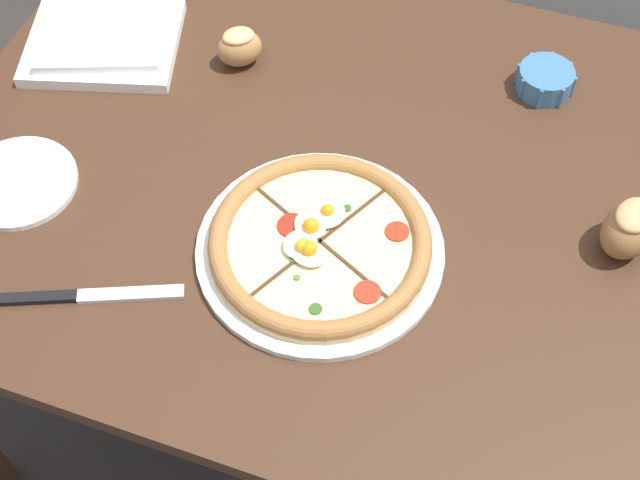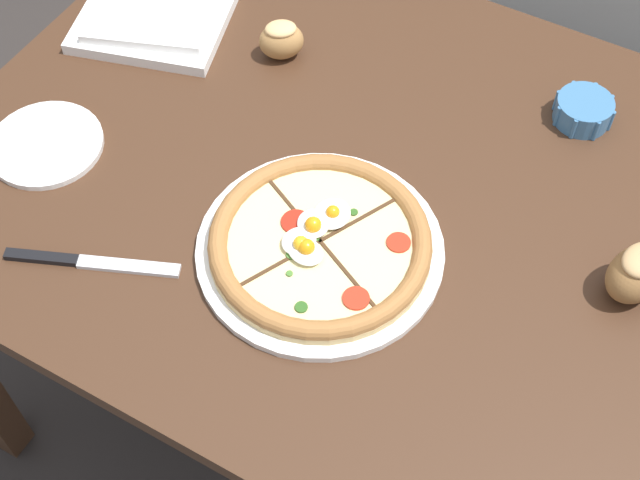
{
  "view_description": "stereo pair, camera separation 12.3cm",
  "coord_description": "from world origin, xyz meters",
  "px_view_note": "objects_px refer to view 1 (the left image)",
  "views": [
    {
      "loc": [
        0.3,
        -0.81,
        1.79
      ],
      "look_at": [
        0.06,
        -0.14,
        0.79
      ],
      "focal_mm": 50.0,
      "sensor_mm": 36.0,
      "label": 1
    },
    {
      "loc": [
        0.41,
        -0.76,
        1.79
      ],
      "look_at": [
        0.06,
        -0.14,
        0.79
      ],
      "focal_mm": 50.0,
      "sensor_mm": 36.0,
      "label": 2
    }
  ],
  "objects_px": {
    "dining_table": "(314,212)",
    "pizza": "(320,244)",
    "napkin_folded": "(103,39)",
    "bread_piece_mid": "(239,47)",
    "side_saucer": "(18,182)",
    "knife_main": "(90,296)",
    "bread_piece_near": "(630,228)",
    "ramekin_bowl": "(545,79)"
  },
  "relations": [
    {
      "from": "dining_table",
      "to": "napkin_folded",
      "type": "distance_m",
      "value": 0.46
    },
    {
      "from": "napkin_folded",
      "to": "pizza",
      "type": "bearing_deg",
      "value": -29.96
    },
    {
      "from": "knife_main",
      "to": "napkin_folded",
      "type": "bearing_deg",
      "value": 92.41
    },
    {
      "from": "napkin_folded",
      "to": "bread_piece_mid",
      "type": "height_order",
      "value": "bread_piece_mid"
    },
    {
      "from": "pizza",
      "to": "ramekin_bowl",
      "type": "relative_size",
      "value": 3.66
    },
    {
      "from": "bread_piece_near",
      "to": "napkin_folded",
      "type": "bearing_deg",
      "value": 171.83
    },
    {
      "from": "dining_table",
      "to": "bread_piece_mid",
      "type": "xyz_separation_m",
      "value": [
        -0.19,
        0.18,
        0.14
      ]
    },
    {
      "from": "bread_piece_mid",
      "to": "bread_piece_near",
      "type": "bearing_deg",
      "value": -14.45
    },
    {
      "from": "bread_piece_near",
      "to": "pizza",
      "type": "bearing_deg",
      "value": -159.3
    },
    {
      "from": "dining_table",
      "to": "bread_piece_mid",
      "type": "bearing_deg",
      "value": 137.14
    },
    {
      "from": "pizza",
      "to": "napkin_folded",
      "type": "xyz_separation_m",
      "value": [
        -0.48,
        0.28,
        -0.0
      ]
    },
    {
      "from": "napkin_folded",
      "to": "side_saucer",
      "type": "bearing_deg",
      "value": -86.71
    },
    {
      "from": "dining_table",
      "to": "side_saucer",
      "type": "xyz_separation_m",
      "value": [
        -0.4,
        -0.17,
        0.11
      ]
    },
    {
      "from": "bread_piece_mid",
      "to": "knife_main",
      "type": "bearing_deg",
      "value": -92.35
    },
    {
      "from": "ramekin_bowl",
      "to": "side_saucer",
      "type": "bearing_deg",
      "value": -146.89
    },
    {
      "from": "dining_table",
      "to": "pizza",
      "type": "bearing_deg",
      "value": -67.1
    },
    {
      "from": "bread_piece_mid",
      "to": "knife_main",
      "type": "height_order",
      "value": "bread_piece_mid"
    },
    {
      "from": "knife_main",
      "to": "side_saucer",
      "type": "xyz_separation_m",
      "value": [
        -0.19,
        0.14,
        0.0
      ]
    },
    {
      "from": "bread_piece_mid",
      "to": "dining_table",
      "type": "bearing_deg",
      "value": -42.86
    },
    {
      "from": "ramekin_bowl",
      "to": "knife_main",
      "type": "bearing_deg",
      "value": -130.24
    },
    {
      "from": "napkin_folded",
      "to": "bread_piece_mid",
      "type": "bearing_deg",
      "value": 10.08
    },
    {
      "from": "knife_main",
      "to": "bread_piece_mid",
      "type": "bearing_deg",
      "value": 65.03
    },
    {
      "from": "side_saucer",
      "to": "bread_piece_mid",
      "type": "bearing_deg",
      "value": 58.73
    },
    {
      "from": "side_saucer",
      "to": "napkin_folded",
      "type": "bearing_deg",
      "value": 93.29
    },
    {
      "from": "side_saucer",
      "to": "ramekin_bowl",
      "type": "bearing_deg",
      "value": 33.11
    },
    {
      "from": "bread_piece_mid",
      "to": "napkin_folded",
      "type": "bearing_deg",
      "value": -169.92
    },
    {
      "from": "bread_piece_near",
      "to": "bread_piece_mid",
      "type": "xyz_separation_m",
      "value": [
        -0.65,
        0.17,
        -0.01
      ]
    },
    {
      "from": "pizza",
      "to": "knife_main",
      "type": "xyz_separation_m",
      "value": [
        -0.27,
        -0.17,
        -0.02
      ]
    },
    {
      "from": "dining_table",
      "to": "ramekin_bowl",
      "type": "bearing_deg",
      "value": 43.7
    },
    {
      "from": "dining_table",
      "to": "napkin_folded",
      "type": "xyz_separation_m",
      "value": [
        -0.42,
        0.14,
        0.12
      ]
    },
    {
      "from": "dining_table",
      "to": "bread_piece_near",
      "type": "height_order",
      "value": "bread_piece_near"
    },
    {
      "from": "dining_table",
      "to": "bread_piece_near",
      "type": "relative_size",
      "value": 10.24
    },
    {
      "from": "knife_main",
      "to": "side_saucer",
      "type": "bearing_deg",
      "value": 121.13
    },
    {
      "from": "side_saucer",
      "to": "pizza",
      "type": "bearing_deg",
      "value": 4.01
    },
    {
      "from": "napkin_folded",
      "to": "bread_piece_mid",
      "type": "relative_size",
      "value": 3.2
    },
    {
      "from": "ramekin_bowl",
      "to": "bread_piece_near",
      "type": "xyz_separation_m",
      "value": [
        0.16,
        -0.27,
        0.02
      ]
    },
    {
      "from": "dining_table",
      "to": "side_saucer",
      "type": "distance_m",
      "value": 0.45
    },
    {
      "from": "dining_table",
      "to": "napkin_folded",
      "type": "height_order",
      "value": "napkin_folded"
    },
    {
      "from": "napkin_folded",
      "to": "side_saucer",
      "type": "distance_m",
      "value": 0.31
    },
    {
      "from": "bread_piece_mid",
      "to": "side_saucer",
      "type": "xyz_separation_m",
      "value": [
        -0.21,
        -0.35,
        -0.03
      ]
    },
    {
      "from": "dining_table",
      "to": "bread_piece_near",
      "type": "distance_m",
      "value": 0.48
    },
    {
      "from": "napkin_folded",
      "to": "side_saucer",
      "type": "height_order",
      "value": "napkin_folded"
    }
  ]
}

